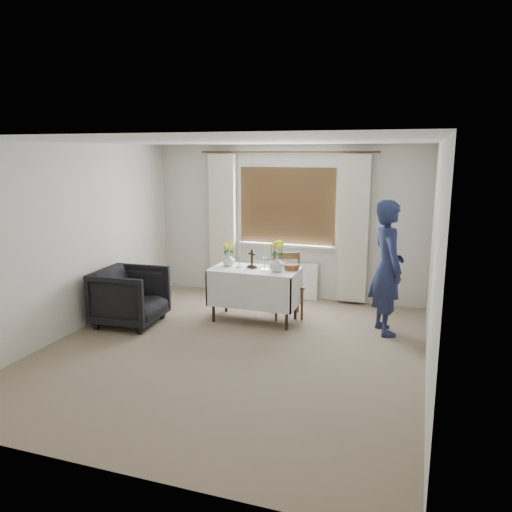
% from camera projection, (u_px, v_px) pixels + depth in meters
% --- Properties ---
extents(ground, '(5.00, 5.00, 0.00)m').
position_uv_depth(ground, '(232.00, 350.00, 6.11)').
color(ground, gray).
rests_on(ground, ground).
extents(altar_table, '(1.24, 0.64, 0.76)m').
position_uv_depth(altar_table, '(255.00, 295.00, 7.12)').
color(altar_table, white).
rests_on(altar_table, ground).
extents(wooden_chair, '(0.57, 0.57, 0.94)m').
position_uv_depth(wooden_chair, '(288.00, 286.00, 7.27)').
color(wooden_chair, brown).
rests_on(wooden_chair, ground).
extents(armchair, '(0.93, 0.90, 0.80)m').
position_uv_depth(armchair, '(130.00, 296.00, 6.97)').
color(armchair, black).
rests_on(armchair, ground).
extents(person, '(0.65, 0.77, 1.78)m').
position_uv_depth(person, '(387.00, 268.00, 6.54)').
color(person, navy).
rests_on(person, ground).
extents(radiator, '(1.10, 0.10, 0.60)m').
position_uv_depth(radiator, '(285.00, 280.00, 8.29)').
color(radiator, white).
rests_on(radiator, ground).
extents(wooden_cross, '(0.15, 0.14, 0.27)m').
position_uv_depth(wooden_cross, '(252.00, 259.00, 7.06)').
color(wooden_cross, black).
rests_on(wooden_cross, altar_table).
extents(candlestick_left, '(0.13, 0.13, 0.36)m').
position_uv_depth(candlestick_left, '(240.00, 255.00, 7.08)').
color(candlestick_left, silver).
rests_on(candlestick_left, altar_table).
extents(candlestick_right, '(0.12, 0.12, 0.36)m').
position_uv_depth(candlestick_right, '(265.00, 258.00, 6.93)').
color(candlestick_right, silver).
rests_on(candlestick_right, altar_table).
extents(flower_vase_left, '(0.18, 0.18, 0.18)m').
position_uv_depth(flower_vase_left, '(229.00, 260.00, 7.21)').
color(flower_vase_left, silver).
rests_on(flower_vase_left, altar_table).
extents(flower_vase_right, '(0.24, 0.24, 0.22)m').
position_uv_depth(flower_vase_right, '(277.00, 264.00, 6.87)').
color(flower_vase_right, silver).
rests_on(flower_vase_right, altar_table).
extents(wicker_basket, '(0.25, 0.25, 0.08)m').
position_uv_depth(wicker_basket, '(291.00, 267.00, 6.98)').
color(wicker_basket, brown).
rests_on(wicker_basket, altar_table).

